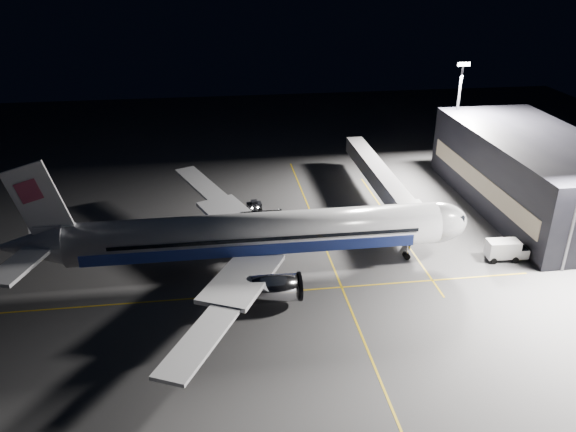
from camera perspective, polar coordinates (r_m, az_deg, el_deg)
The scene contains 13 objects.
ground at distance 75.61m, azimuth -2.98°, elevation -5.37°, with size 200.00×200.00×0.00m, color #4C4C4F.
guide_line_main at distance 76.92m, azimuth 4.48°, elevation -4.84°, with size 0.25×80.00×0.01m, color gold.
guide_line_cross at distance 70.53m, azimuth -2.54°, elevation -7.84°, with size 70.00×0.25×0.01m, color gold.
guide_line_side at distance 88.42m, azimuth 10.76°, elevation -1.00°, with size 0.25×40.00×0.01m, color gold.
airliner at distance 73.05m, azimuth -3.91°, elevation -1.94°, with size 61.48×54.22×16.64m.
terminal at distance 99.38m, azimuth 23.62°, elevation 4.02°, with size 18.12×40.00×12.00m.
jet_bridge at distance 93.58m, azimuth 9.50°, elevation 3.68°, with size 3.60×34.40×6.30m.
floodlight_mast_north at distance 109.94m, azimuth 16.85°, elevation 10.48°, with size 2.40×0.68×20.70m.
service_truck at distance 82.61m, azimuth 21.28°, elevation -3.18°, with size 5.75×2.73×2.88m.
baggage_tug at distance 92.05m, azimuth -3.45°, elevation 1.05°, with size 2.50×2.08×1.71m.
safety_cone_a at distance 87.45m, azimuth -5.82°, elevation -0.77°, with size 0.37×0.37×0.56m, color orange.
safety_cone_b at distance 87.26m, azimuth -6.28°, elevation -0.83°, with size 0.41×0.41×0.62m, color orange.
safety_cone_c at distance 87.19m, azimuth 0.15°, elevation -0.69°, with size 0.41×0.41×0.61m, color orange.
Camera 1 is at (-5.00, -64.84, 38.58)m, focal length 35.00 mm.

